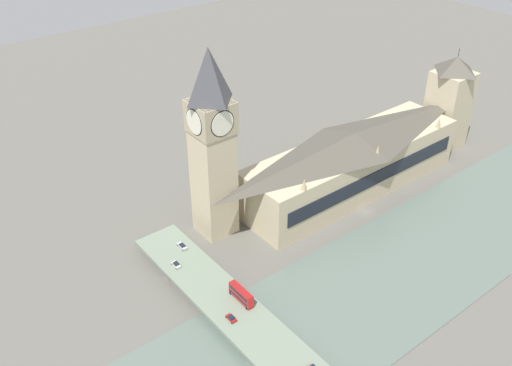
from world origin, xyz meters
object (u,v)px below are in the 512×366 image
(victoria_tower, at_px, (449,102))
(car_northbound_lead, at_px, (182,246))
(parliament_hall, at_px, (353,161))
(double_decker_bus_mid, at_px, (241,294))
(car_southbound_lead, at_px, (176,264))
(road_bridge, at_px, (269,345))
(clock_tower, at_px, (212,141))
(car_northbound_tail, at_px, (231,318))

(victoria_tower, xyz_separation_m, car_northbound_lead, (5.80, 147.98, -17.42))
(parliament_hall, relative_size, double_decker_bus_mid, 9.93)
(car_southbound_lead, bearing_deg, road_bridge, -175.61)
(parliament_hall, relative_size, car_southbound_lead, 27.41)
(double_decker_bus_mid, bearing_deg, clock_tower, -24.37)
(clock_tower, height_order, double_decker_bus_mid, clock_tower)
(road_bridge, bearing_deg, double_decker_bus_mid, -12.22)
(road_bridge, relative_size, car_northbound_tail, 35.79)
(parliament_hall, distance_m, double_decker_bus_mid, 87.50)
(road_bridge, bearing_deg, car_northbound_tail, 12.99)
(car_northbound_lead, distance_m, car_northbound_tail, 40.60)
(car_northbound_lead, bearing_deg, car_southbound_lead, 136.05)
(victoria_tower, distance_m, car_southbound_lead, 156.15)
(victoria_tower, bearing_deg, double_decker_bus_mid, 101.27)
(clock_tower, relative_size, road_bridge, 0.54)
(car_northbound_lead, bearing_deg, road_bridge, 176.26)
(parliament_hall, height_order, car_northbound_tail, parliament_hall)
(road_bridge, xyz_separation_m, car_northbound_lead, (54.66, -3.57, 1.58))
(parliament_hall, bearing_deg, clock_tower, 79.11)
(parliament_hall, distance_m, clock_tower, 69.65)
(car_southbound_lead, bearing_deg, parliament_hall, -88.98)
(car_northbound_lead, bearing_deg, car_northbound_tail, 170.14)
(parliament_hall, bearing_deg, car_northbound_lead, 85.95)
(car_northbound_tail, bearing_deg, car_northbound_lead, -9.86)
(parliament_hall, distance_m, car_northbound_tail, 96.44)
(clock_tower, distance_m, car_northbound_lead, 40.10)
(parliament_hall, bearing_deg, road_bridge, 119.45)
(road_bridge, distance_m, car_southbound_lead, 47.37)
(clock_tower, distance_m, car_southbound_lead, 45.69)
(parliament_hall, distance_m, victoria_tower, 65.75)
(car_northbound_tail, bearing_deg, victoria_tower, -77.55)
(car_northbound_lead, xyz_separation_m, car_northbound_tail, (-40.00, 6.96, -0.02))
(parliament_hall, height_order, car_southbound_lead, parliament_hall)
(clock_tower, bearing_deg, car_southbound_lead, 117.38)
(road_bridge, relative_size, double_decker_bus_mid, 12.94)
(clock_tower, xyz_separation_m, double_decker_bus_mid, (-41.50, 18.80, -32.46))
(clock_tower, xyz_separation_m, road_bridge, (-61.00, 23.02, -36.07))
(victoria_tower, bearing_deg, clock_tower, 84.60)
(parliament_hall, relative_size, road_bridge, 0.77)
(victoria_tower, distance_m, car_northbound_lead, 149.11)
(car_northbound_tail, bearing_deg, road_bridge, -167.01)
(clock_tower, relative_size, car_northbound_tail, 19.47)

